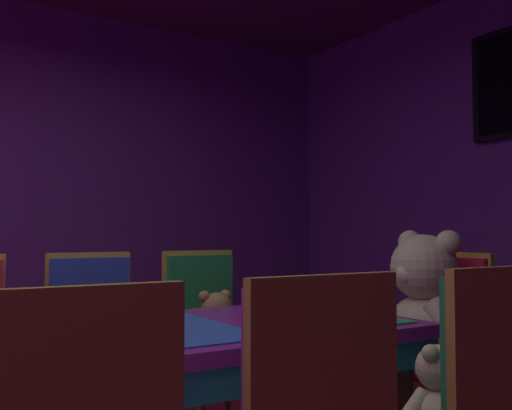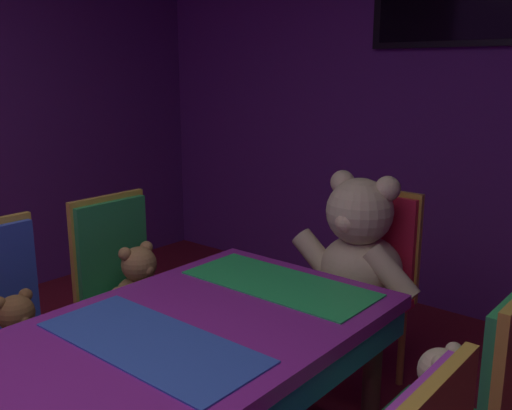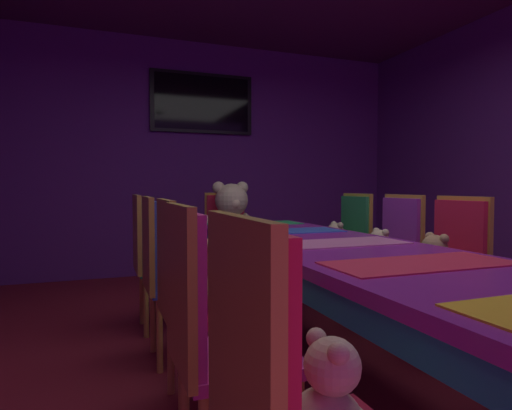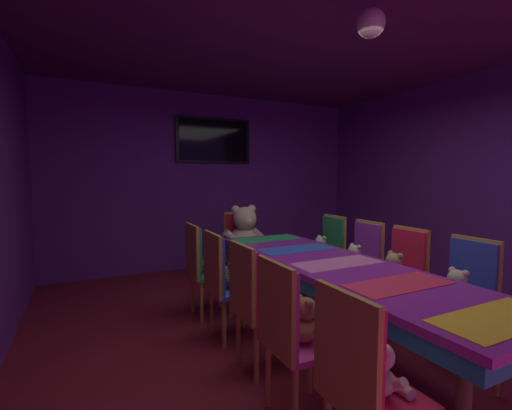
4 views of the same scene
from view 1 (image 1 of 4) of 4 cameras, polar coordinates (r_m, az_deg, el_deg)
The scene contains 8 objects.
chair_left_3 at distance 2.95m, azimuth -15.59°, elevation -12.07°, with size 0.42×0.41×0.98m.
teddy_left_3 at distance 2.82m, azimuth -14.76°, elevation -12.88°, with size 0.23×0.30×0.28m.
chair_left_4 at distance 3.18m, azimuth -5.06°, elevation -11.48°, with size 0.42×0.41×0.98m.
teddy_left_4 at distance 3.05m, azimuth -3.79°, elevation -11.81°, with size 0.27×0.35×0.33m.
chair_right_4 at distance 1.87m, azimuth 20.73°, elevation -17.46°, with size 0.42×0.41×0.98m.
teddy_right_4 at distance 1.97m, azimuth 17.26°, elevation -17.28°, with size 0.23×0.30×0.28m.
throne_chair at distance 3.06m, azimuth 18.11°, elevation -11.68°, with size 0.41×0.42×0.98m.
king_teddy_bear at distance 2.92m, azimuth 15.91°, elevation -9.55°, with size 0.67×0.52×0.63m.
Camera 1 is at (1.95, -0.25, 1.08)m, focal length 41.18 mm.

